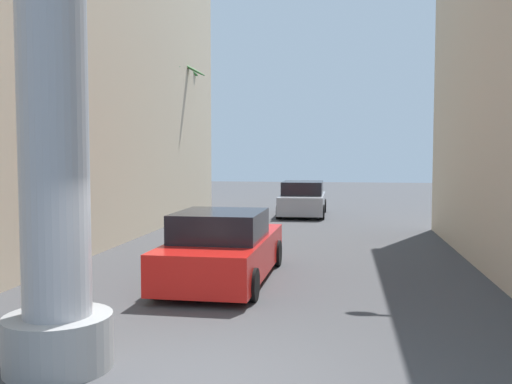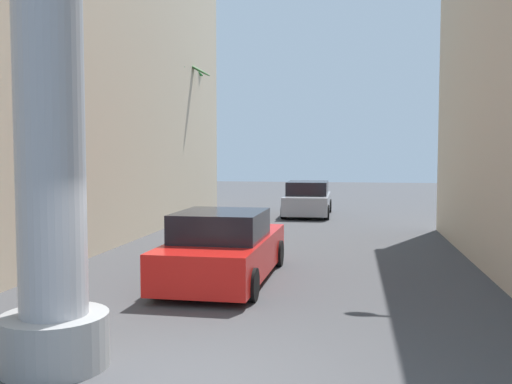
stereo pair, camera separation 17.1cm
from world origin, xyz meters
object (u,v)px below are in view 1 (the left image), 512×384
(street_lamp, at_px, (505,95))
(palm_tree_far_left, at_px, (172,112))
(car_lead, at_px, (223,249))
(car_far, at_px, (303,199))
(palm_tree_mid_left, at_px, (94,62))

(street_lamp, distance_m, palm_tree_far_left, 15.82)
(street_lamp, bearing_deg, car_lead, -171.44)
(street_lamp, xyz_separation_m, palm_tree_far_left, (-10.98, 11.37, 0.59))
(car_far, relative_size, palm_tree_mid_left, 0.47)
(palm_tree_far_left, xyz_separation_m, palm_tree_mid_left, (0.04, -7.93, 0.93))
(street_lamp, height_order, car_lead, street_lamp)
(car_lead, distance_m, palm_tree_mid_left, 8.16)
(street_lamp, relative_size, palm_tree_mid_left, 0.69)
(street_lamp, bearing_deg, palm_tree_far_left, 134.01)
(car_far, distance_m, palm_tree_far_left, 7.08)
(palm_tree_far_left, bearing_deg, car_far, 14.93)
(car_lead, relative_size, palm_tree_mid_left, 0.52)
(car_far, bearing_deg, car_lead, -93.19)
(car_lead, relative_size, car_far, 1.11)
(car_lead, bearing_deg, street_lamp, 8.56)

